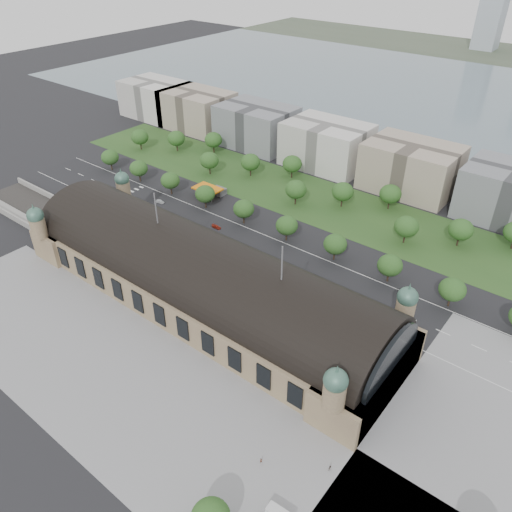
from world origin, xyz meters
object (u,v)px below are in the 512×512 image
Objects in this scene: traffic_car_3 at (216,227)px; bus_mid at (257,258)px; traffic_car_6 at (387,327)px; bus_west at (228,247)px; traffic_car_4 at (264,258)px; pedestrian_2 at (330,468)px; parked_car_5 at (193,243)px; pedestrian_1 at (261,461)px; traffic_car_0 at (86,189)px; bus_east at (321,296)px; parked_car_3 at (175,242)px; parked_car_0 at (149,229)px; parked_car_1 at (131,219)px; parked_car_2 at (158,234)px; parked_car_6 at (175,236)px; petrol_station at (214,190)px; parked_car_4 at (166,231)px; traffic_car_1 at (160,202)px.

bus_mid is (31.21, -9.75, 1.10)m from traffic_car_3.
bus_mid is at bearing -87.50° from traffic_car_6.
traffic_car_4 is at bearing -74.41° from bus_west.
pedestrian_2 is (103.64, -71.54, 0.24)m from traffic_car_3.
parked_car_5 is 3.08× the size of pedestrian_1.
traffic_car_0 is 143.93m from bus_east.
traffic_car_4 is 33.35m from bus_east.
parked_car_3 is at bearing -89.95° from parked_car_5.
parked_car_0 is 87.62m from bus_east.
pedestrian_2 is at bearing 69.06° from traffic_car_0.
bus_west reaches higher than pedestrian_1.
parked_car_2 is at bearing 64.02° from parked_car_1.
traffic_car_3 is at bearing 74.24° from bus_east.
parked_car_5 is at bearing 91.17° from parked_car_3.
parked_car_6 is (13.41, 2.99, -0.06)m from parked_car_0.
parked_car_0 is 136.01m from pedestrian_2.
pedestrian_2 reaches higher than pedestrian_1.
petrol_station is 3.24× the size of parked_car_0.
traffic_car_3 is 41.17m from parked_car_1.
traffic_car_0 is at bearing 87.62° from bus_mid.
traffic_car_6 is 127.38m from parked_car_1.
parked_car_1 reaches higher than traffic_car_0.
pedestrian_2 is at bearing -36.90° from petrol_station.
traffic_car_4 reaches higher than traffic_car_0.
parked_car_1 is 21.40m from parked_car_4.
parked_car_3 is 37.88m from bus_mid.
traffic_car_0 is at bearing 68.56° from pedestrian_2.
traffic_car_1 is at bearing 77.25° from bus_mid.
parked_car_2 is at bearing 62.61° from parked_car_0.
parked_car_0 is (15.92, -21.05, -0.04)m from traffic_car_1.
traffic_car_3 is 0.99× the size of traffic_car_6.
traffic_car_6 is 59.83m from bus_mid.
parked_car_0 is at bearing 96.98° from bus_mid.
parked_car_4 reaches higher than parked_car_0.
traffic_car_6 is at bearing 57.85° from parked_car_6.
traffic_car_0 is at bearing -124.34° from parked_car_5.
parked_car_0 is at bearing -113.30° from parked_car_5.
parked_car_4 reaches higher than parked_car_1.
parked_car_4 is at bearing 138.38° from parked_car_2.
parked_car_1 is at bearing 101.65° from bus_west.
bus_west is at bearing 81.32° from parked_car_2.
traffic_car_4 reaches higher than parked_car_2.
parked_car_3 is (-95.93, -7.08, 0.18)m from traffic_car_6.
pedestrian_1 reaches higher than parked_car_6.
pedestrian_2 reaches higher than traffic_car_0.
traffic_car_4 reaches higher than pedestrian_1.
parked_car_4 reaches higher than parked_car_5.
parked_car_6 is 26.25m from bus_west.
parked_car_1 is at bearing -123.25° from parked_car_3.
pedestrian_2 is at bearing 54.86° from traffic_car_4.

